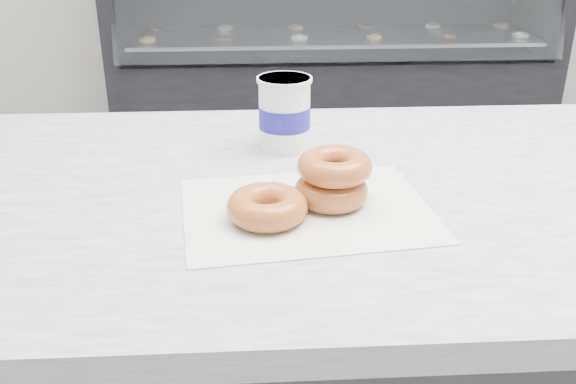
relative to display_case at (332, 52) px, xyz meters
name	(u,v)px	position (x,y,z in m)	size (l,w,h in m)	color
ground	(413,375)	(0.00, -2.12, -0.49)	(5.00, 5.00, 0.00)	gray
display_case	(332,52)	(0.00, 0.00, 0.00)	(2.40, 0.74, 1.25)	black
wax_paper	(307,210)	(-0.39, -2.80, 0.41)	(0.34, 0.26, 0.00)	silver
donut_single	(267,207)	(-0.44, -2.83, 0.43)	(0.11, 0.11, 0.04)	#B66732
donut_stack	(333,179)	(-0.35, -2.78, 0.45)	(0.13, 0.13, 0.07)	#B66732
coffee_cup	(285,113)	(-0.40, -2.56, 0.47)	(0.11, 0.11, 0.12)	white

